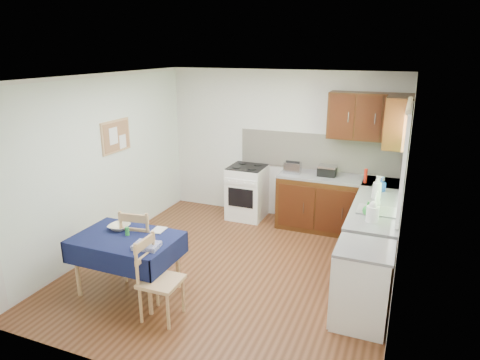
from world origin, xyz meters
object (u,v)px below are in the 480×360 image
at_px(toaster, 293,168).
at_px(chair_far, 141,242).
at_px(chair_near, 157,276).
at_px(dish_rack, 377,210).
at_px(dining_table, 127,245).
at_px(kettle, 373,213).
at_px(sandwich_press, 327,171).

bearing_deg(toaster, chair_far, -126.71).
xyz_separation_m(chair_near, dish_rack, (2.07, 1.75, 0.43)).
relative_size(dining_table, kettle, 4.82).
distance_m(toaster, dish_rack, 1.89).
bearing_deg(kettle, chair_near, -145.41).
height_order(dish_rack, kettle, kettle).
xyz_separation_m(toaster, sandwich_press, (0.54, 0.08, -0.01)).
relative_size(dining_table, chair_far, 1.25).
distance_m(dining_table, toaster, 3.00).
bearing_deg(chair_far, dish_rack, -165.90).
xyz_separation_m(dish_rack, kettle, (-0.03, -0.35, 0.08)).
distance_m(dish_rack, kettle, 0.36).
height_order(chair_near, dish_rack, dish_rack).
xyz_separation_m(toaster, dish_rack, (1.41, -1.25, -0.07)).
height_order(dining_table, kettle, kettle).
relative_size(chair_far, dish_rack, 2.04).
bearing_deg(dish_rack, dining_table, -154.50).
distance_m(dining_table, chair_far, 0.33).
bearing_deg(dish_rack, chair_far, -160.00).
xyz_separation_m(chair_far, chair_near, (0.63, -0.61, -0.02)).
distance_m(chair_far, kettle, 2.83).
height_order(chair_far, sandwich_press, sandwich_press).
height_order(sandwich_press, kettle, kettle).
bearing_deg(chair_far, chair_near, 127.01).
distance_m(toaster, kettle, 2.11).
bearing_deg(chair_near, dining_table, 62.07).
xyz_separation_m(chair_far, toaster, (1.28, 2.39, 0.48)).
relative_size(dining_table, chair_near, 1.29).
relative_size(chair_far, chair_near, 1.03).
bearing_deg(dish_rack, sandwich_press, 120.33).
bearing_deg(sandwich_press, toaster, 168.90).
bearing_deg(chair_far, dining_table, 85.83).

